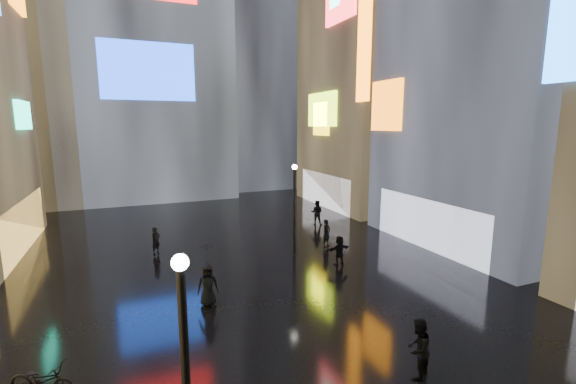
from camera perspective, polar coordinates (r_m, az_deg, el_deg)
ground at (r=22.22m, az=-8.06°, el=-9.46°), size 140.00×140.00×0.00m
building_right_far at (r=37.54m, az=12.82°, el=19.88°), size 10.28×12.00×28.00m
tower_flank_right at (r=49.39m, az=-5.93°, el=21.16°), size 12.00×12.00×34.00m
tower_flank_left at (r=43.62m, az=-35.60°, el=15.60°), size 10.00×10.00×26.00m
lamp_near at (r=7.80m, az=-14.91°, el=-24.75°), size 0.30×0.30×5.20m
lamp_far at (r=21.43m, az=0.97°, el=-1.90°), size 0.30×0.30×5.20m
pedestrian_1 at (r=12.69m, az=18.69°, el=-21.10°), size 1.10×1.03×1.81m
pedestrian_4 at (r=16.47m, az=-11.78°, el=-13.41°), size 0.95×0.73×1.74m
pedestrian_5 at (r=20.77m, az=7.60°, el=-8.56°), size 1.50×0.62×1.57m
pedestrian_6 at (r=23.49m, az=-18.99°, el=-6.83°), size 0.68×0.65×1.56m
pedestrian_7 at (r=28.62m, az=4.27°, el=-3.06°), size 1.13×1.08×1.84m
umbrella_2 at (r=16.00m, az=-11.95°, el=-9.08°), size 1.37×1.36×0.89m
bicycle at (r=13.40m, az=-32.60°, el=-22.47°), size 1.97×1.48×0.99m
pedestrian_8 at (r=23.62m, az=5.73°, el=-6.08°), size 0.72×0.62×1.68m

